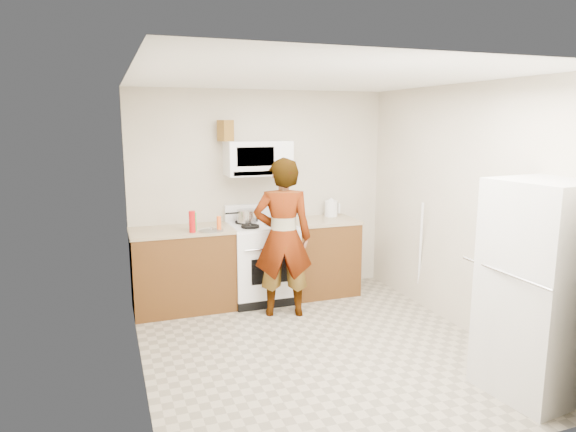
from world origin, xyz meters
name	(u,v)px	position (x,y,z in m)	size (l,w,h in m)	color
floor	(318,348)	(0.00, 0.00, 0.00)	(3.60, 3.60, 0.00)	gray
back_wall	(262,193)	(0.00, 1.79, 1.25)	(3.20, 0.02, 2.50)	beige
right_wall	(464,209)	(1.59, 0.00, 1.25)	(0.02, 3.60, 2.50)	beige
cabinet_left	(183,271)	(-1.04, 1.49, 0.45)	(1.12, 0.62, 0.90)	#563714
counter_left	(181,231)	(-1.04, 1.49, 0.92)	(1.14, 0.64, 0.04)	tan
cabinet_right	(321,257)	(0.68, 1.49, 0.45)	(0.80, 0.62, 0.90)	#563714
counter_right	(322,221)	(0.68, 1.49, 0.92)	(0.82, 0.64, 0.04)	tan
gas_range	(262,260)	(-0.10, 1.48, 0.49)	(0.76, 0.65, 1.13)	white
microwave	(258,158)	(-0.10, 1.61, 1.70)	(0.76, 0.38, 0.40)	white
person	(283,238)	(-0.02, 0.94, 0.88)	(0.64, 0.42, 1.75)	tan
fridge	(540,289)	(1.31, -1.30, 0.85)	(0.70, 0.70, 1.70)	#BABAB6
kettle	(331,209)	(0.87, 1.64, 1.03)	(0.16, 0.16, 0.20)	white
jug	(225,131)	(-0.47, 1.64, 2.02)	(0.14, 0.14, 0.24)	brown
saucepan	(248,216)	(-0.25, 1.57, 1.02)	(0.25, 0.25, 0.13)	#B8B9BD
tray	(277,223)	(0.05, 1.38, 0.96)	(0.25, 0.16, 0.05)	white
bottle_spray	(192,222)	(-0.95, 1.28, 1.05)	(0.07, 0.07, 0.24)	#B90D10
bottle_hot_sauce	(219,223)	(-0.65, 1.31, 1.01)	(0.05, 0.05, 0.15)	#FD5F1C
bottle_green_cap	(194,222)	(-0.92, 1.36, 1.04)	(0.06, 0.06, 0.20)	green
pot_lid	(211,230)	(-0.74, 1.28, 0.94)	(0.27, 0.27, 0.01)	white
broom	(420,253)	(1.57, 0.69, 0.62)	(0.03, 0.03, 1.24)	white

